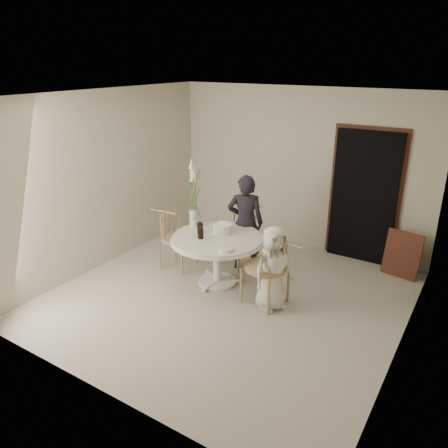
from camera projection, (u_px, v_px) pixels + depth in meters
The scene contains 18 objects.
ground at pixel (229, 296), 6.09m from camera, with size 4.50×4.50×0.00m, color beige.
room_shell at pixel (229, 184), 5.51m from camera, with size 4.50×4.50×4.50m.
doorway at pixel (364, 198), 6.87m from camera, with size 1.00×0.10×2.10m, color black.
door_trim at pixel (365, 193), 6.88m from camera, with size 1.12×0.03×2.22m, color #53311C.
table at pixel (217, 244), 6.24m from camera, with size 1.33×1.33×0.73m.
picture_frame at pixel (402, 255), 6.55m from camera, with size 0.53×0.04×0.71m, color #53311C.
chair_far at pixel (245, 229), 6.89m from camera, with size 0.59×0.62×0.90m.
chair_right at pixel (274, 263), 5.64m from camera, with size 0.64×0.60×0.98m.
chair_left at pixel (171, 231), 6.81m from camera, with size 0.57×0.53×0.90m.
girl at pixel (245, 223), 6.66m from camera, with size 0.55×0.36×1.51m, color black.
boy at pixel (273, 268), 5.63m from camera, with size 0.56×0.36×1.15m, color silver.
birthday_cake at pixel (223, 228), 6.33m from camera, with size 0.28×0.28×0.18m.
cola_tumbler_a at pixel (201, 234), 6.13m from camera, with size 0.07×0.07×0.14m, color black.
cola_tumbler_b at pixel (200, 233), 6.13m from camera, with size 0.08×0.08×0.17m, color black.
cola_tumbler_c at pixel (201, 228), 6.30m from camera, with size 0.07×0.07×0.15m, color black.
cola_tumbler_d at pixel (200, 228), 6.30m from camera, with size 0.08×0.08×0.16m, color black.
plate_stack at pixel (226, 250), 5.74m from camera, with size 0.18×0.18×0.05m, color silver.
flower_vase at pixel (194, 197), 6.43m from camera, with size 0.14×0.14×1.05m.
Camera 1 is at (2.79, -4.54, 3.13)m, focal length 35.00 mm.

